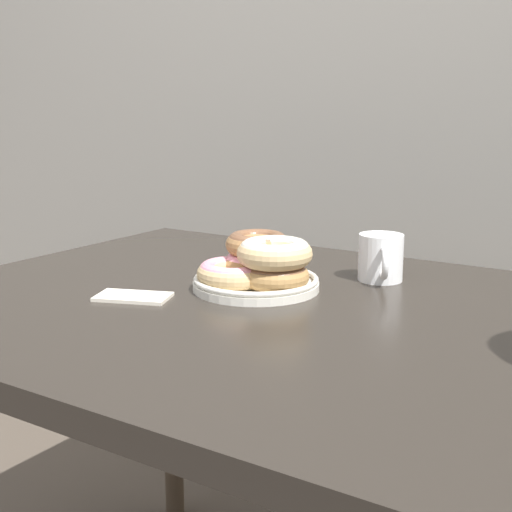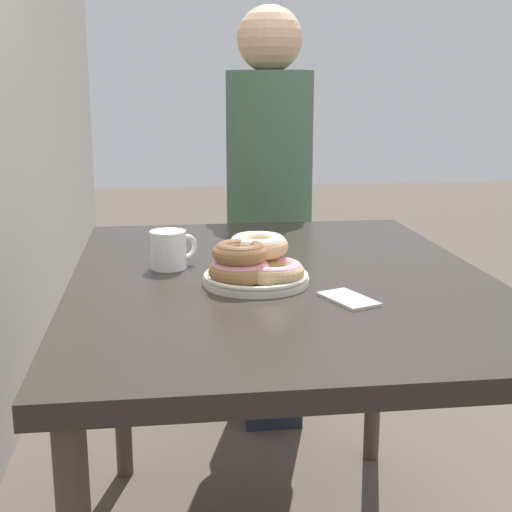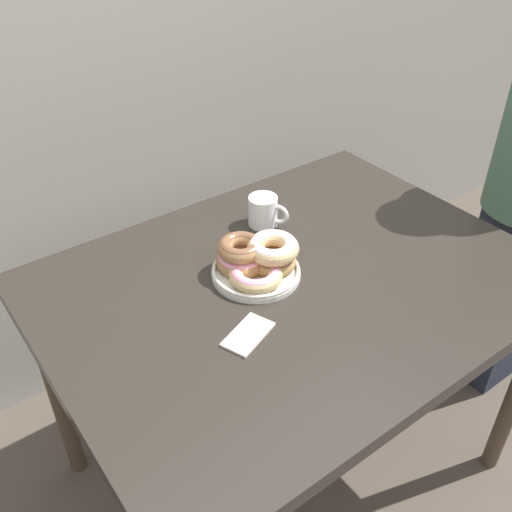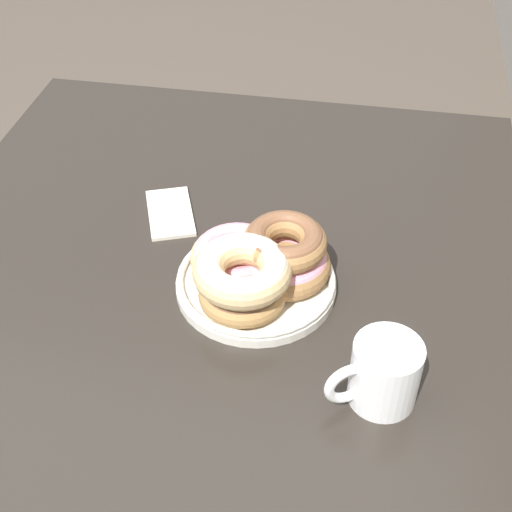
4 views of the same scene
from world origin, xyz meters
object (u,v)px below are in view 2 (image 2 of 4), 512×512
(dining_table, at_px, (280,307))
(donut_plate, at_px, (255,263))
(person_figure, at_px, (269,217))
(napkin, at_px, (348,299))
(coffee_mug, at_px, (169,249))

(dining_table, bearing_deg, donut_plate, 134.44)
(donut_plate, relative_size, person_figure, 0.17)
(dining_table, bearing_deg, person_figure, -6.94)
(dining_table, bearing_deg, napkin, -155.03)
(coffee_mug, distance_m, napkin, 0.45)
(napkin, bearing_deg, donut_plate, 48.52)
(person_figure, bearing_deg, dining_table, 173.06)
(donut_plate, xyz_separation_m, napkin, (-0.14, -0.16, -0.04))
(dining_table, xyz_separation_m, person_figure, (0.89, -0.11, 0.04))
(dining_table, xyz_separation_m, coffee_mug, (0.09, 0.24, 0.12))
(dining_table, height_order, napkin, napkin)
(dining_table, xyz_separation_m, napkin, (-0.21, -0.10, 0.08))
(person_figure, height_order, napkin, person_figure)
(coffee_mug, bearing_deg, napkin, -131.45)
(coffee_mug, relative_size, person_figure, 0.08)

